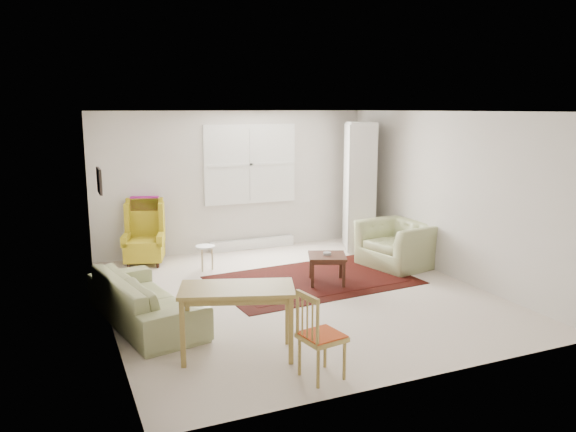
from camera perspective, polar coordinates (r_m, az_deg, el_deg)
name	(u,v)px	position (r m, az deg, el deg)	size (l,w,h in m)	color
room	(292,202)	(7.78, 0.39, 1.39)	(5.04, 5.54, 2.51)	beige
rug	(313,279)	(8.48, 2.53, -6.45)	(2.90, 1.87, 0.03)	black
sofa	(144,289)	(6.98, -14.37, -7.20)	(2.04, 0.80, 0.82)	#979E69
armchair	(398,240)	(9.30, 11.15, -2.40)	(1.11, 0.97, 0.87)	#979E69
wingback_chair	(144,232)	(9.48, -14.46, -1.59)	(0.63, 0.67, 1.10)	#B3A01B
coffee_table	(327,269)	(8.29, 3.98, -5.39)	(0.54, 0.54, 0.44)	#3B1C12
stool	(205,258)	(9.03, -8.38, -4.23)	(0.30, 0.30, 0.40)	white
cabinet	(360,187)	(10.23, 7.30, 2.98)	(0.48, 0.92, 2.30)	silver
desk	(238,321)	(5.93, -5.15, -10.61)	(1.17, 0.59, 0.74)	olive
desk_chair	(322,335)	(5.44, 3.48, -11.94)	(0.38, 0.38, 0.87)	olive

